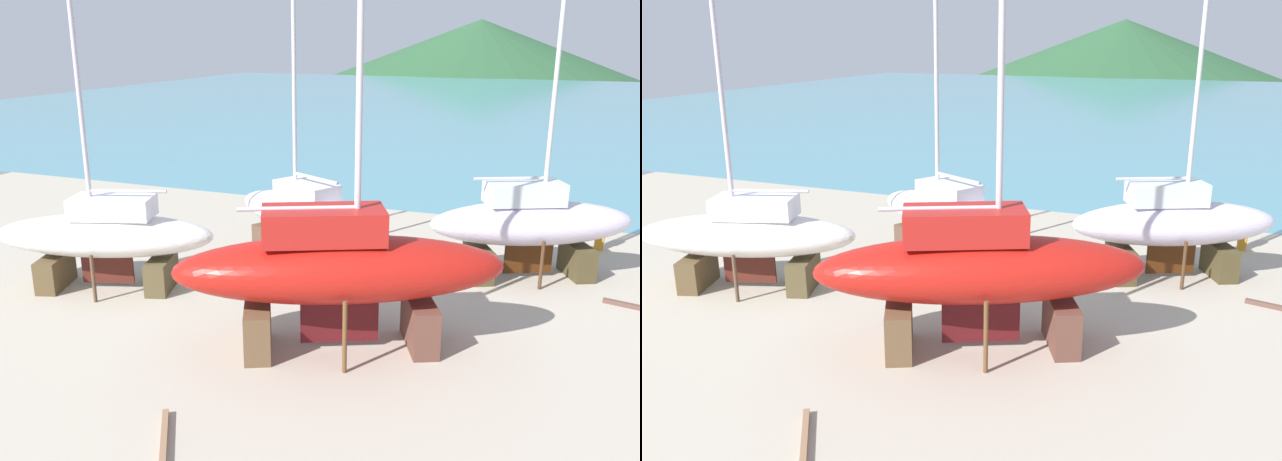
% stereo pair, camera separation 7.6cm
% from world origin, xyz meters
% --- Properties ---
extents(ground_plane, '(52.41, 52.41, 0.00)m').
position_xyz_m(ground_plane, '(0.00, -4.76, 0.00)').
color(ground_plane, '#AFA492').
extents(sea_water, '(129.51, 102.30, 0.01)m').
position_xyz_m(sea_water, '(0.00, 59.49, 0.00)').
color(sea_water, teal).
rests_on(sea_water, ground).
extents(headland_hill, '(123.86, 123.86, 23.13)m').
position_xyz_m(headland_hill, '(-17.71, 140.02, 0.00)').
color(headland_hill, '#295431').
rests_on(headland_hill, ground).
extents(sailboat_far_slipway, '(7.41, 5.06, 12.42)m').
position_xyz_m(sailboat_far_slipway, '(5.48, 1.11, 2.01)').
color(sailboat_far_slipway, '#473D22').
rests_on(sailboat_far_slipway, ground).
extents(sailboat_small_center, '(6.98, 5.01, 11.76)m').
position_xyz_m(sailboat_small_center, '(-2.68, -0.18, 1.83)').
color(sailboat_small_center, brown).
rests_on(sailboat_small_center, ground).
extents(sailboat_mid_port, '(7.71, 4.50, 12.29)m').
position_xyz_m(sailboat_mid_port, '(-7.63, -5.28, 1.88)').
color(sailboat_mid_port, brown).
rests_on(sailboat_mid_port, ground).
extents(sailboat_large_starboard, '(9.13, 6.13, 13.88)m').
position_xyz_m(sailboat_large_starboard, '(1.16, -6.58, 2.33)').
color(sailboat_large_starboard, brown).
rests_on(sailboat_large_starboard, ground).
extents(worker, '(0.47, 0.31, 1.65)m').
position_xyz_m(worker, '(7.92, 5.38, 0.85)').
color(worker, orange).
rests_on(worker, ground).
extents(timber_short_cross, '(1.27, 1.87, 0.15)m').
position_xyz_m(timber_short_cross, '(-0.75, -12.06, 0.07)').
color(timber_short_cross, '#8D684B').
rests_on(timber_short_cross, ground).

